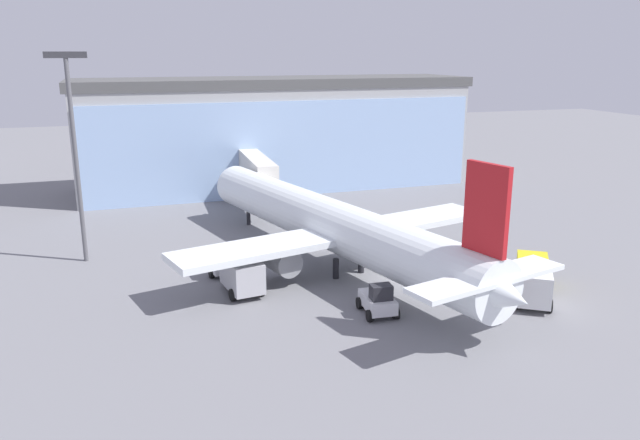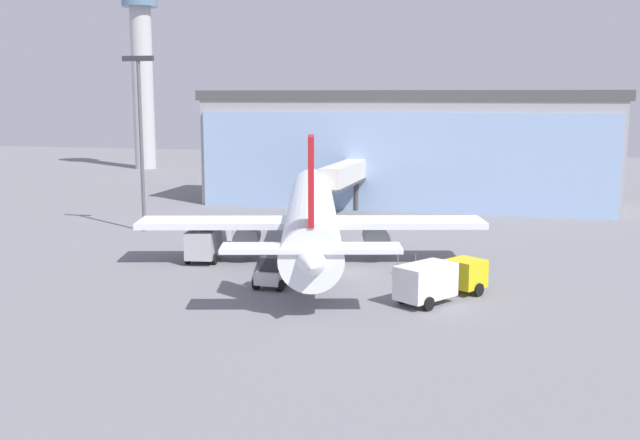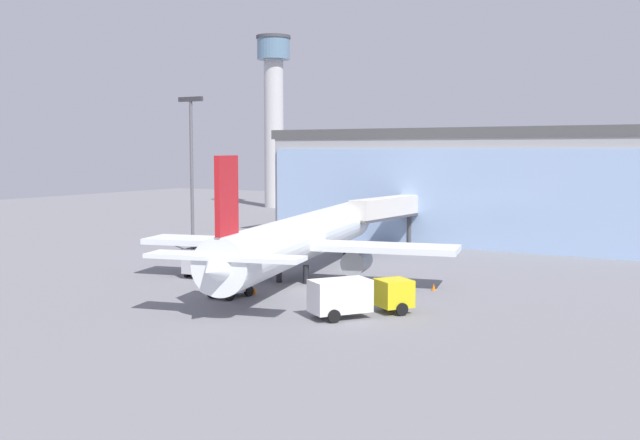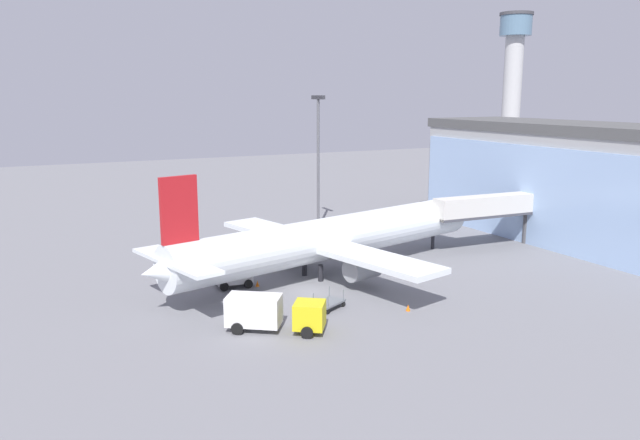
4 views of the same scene
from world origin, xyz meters
name	(u,v)px [view 2 (image 2 of 4)]	position (x,y,z in m)	size (l,w,h in m)	color
ground	(345,272)	(0.00, 0.00, 0.00)	(240.00, 240.00, 0.00)	slate
terminal_building	(406,148)	(0.00, 37.16, 7.01)	(50.17, 13.37, 14.01)	#A4A4A4
jet_bridge	(346,175)	(-5.24, 25.59, 4.68)	(2.82, 14.34, 6.06)	beige
control_tower	(142,60)	(-52.83, 72.06, 19.83)	(6.75, 6.75, 33.71)	#BABABA
apron_light_mast	(141,128)	(-23.04, 12.31, 10.31)	(3.20, 0.40, 17.19)	#59595E
airplane	(312,216)	(-3.68, 4.13, 3.58)	(28.15, 39.34, 11.03)	white
catering_truck	(208,241)	(-12.09, 2.11, 1.47)	(3.30, 7.53, 2.65)	silver
fuel_truck	(439,279)	(7.75, -6.59, 1.47)	(5.96, 7.26, 2.65)	yellow
baggage_cart	(412,271)	(5.26, -0.58, 0.50)	(2.72, 3.22, 1.50)	slate
pushback_tug	(273,273)	(-3.95, -5.77, 0.97)	(2.37, 3.33, 2.30)	silver
safety_cone_nose	(294,277)	(-3.05, -3.69, 0.28)	(0.36, 0.36, 0.55)	orange
safety_cone_wingtip	(461,260)	(8.60, 4.99, 0.28)	(0.36, 0.36, 0.55)	orange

